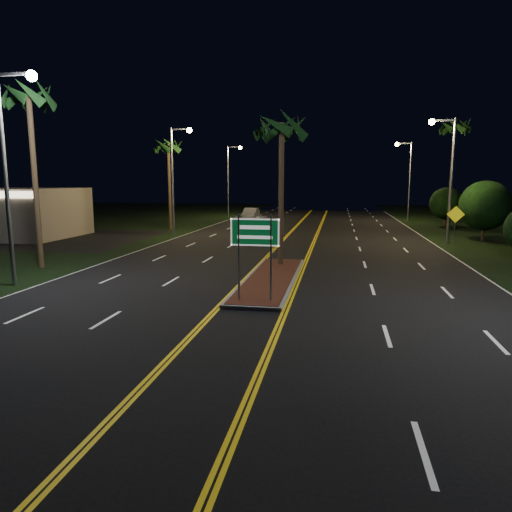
% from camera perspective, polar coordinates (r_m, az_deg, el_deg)
% --- Properties ---
extents(ground, '(120.00, 120.00, 0.00)m').
position_cam_1_polar(ground, '(14.49, -2.15, -8.90)').
color(ground, black).
rests_on(ground, ground).
extents(median_island, '(2.25, 10.25, 0.17)m').
position_cam_1_polar(median_island, '(21.13, 1.90, -2.85)').
color(median_island, gray).
rests_on(median_island, ground).
extents(highway_sign, '(1.80, 0.08, 3.20)m').
position_cam_1_polar(highway_sign, '(16.65, -0.15, 1.97)').
color(highway_sign, gray).
rests_on(highway_sign, ground).
extents(streetlight_left_near, '(1.91, 0.44, 9.00)m').
position_cam_1_polar(streetlight_left_near, '(22.14, -28.24, 11.14)').
color(streetlight_left_near, gray).
rests_on(streetlight_left_near, ground).
extents(streetlight_left_mid, '(1.91, 0.44, 9.00)m').
position_cam_1_polar(streetlight_left_mid, '(39.85, -9.91, 10.76)').
color(streetlight_left_mid, gray).
rests_on(streetlight_left_mid, ground).
extents(streetlight_left_far, '(1.91, 0.44, 9.00)m').
position_cam_1_polar(streetlight_left_far, '(59.04, -3.16, 10.35)').
color(streetlight_left_far, gray).
rests_on(streetlight_left_far, ground).
extents(streetlight_right_mid, '(1.91, 0.44, 9.00)m').
position_cam_1_polar(streetlight_right_mid, '(36.28, 22.74, 10.36)').
color(streetlight_right_mid, gray).
rests_on(streetlight_right_mid, ground).
extents(streetlight_right_far, '(1.91, 0.44, 9.00)m').
position_cam_1_polar(streetlight_right_far, '(55.99, 18.32, 9.97)').
color(streetlight_right_far, gray).
rests_on(streetlight_right_far, ground).
extents(palm_median, '(2.40, 2.40, 8.30)m').
position_cam_1_polar(palm_median, '(24.29, 3.23, 15.77)').
color(palm_median, '#382819').
rests_on(palm_median, ground).
extents(palm_left_near, '(2.40, 2.40, 9.80)m').
position_cam_1_polar(palm_left_near, '(26.77, -26.55, 17.27)').
color(palm_left_near, '#382819').
rests_on(palm_left_near, ground).
extents(palm_left_far, '(2.40, 2.40, 8.80)m').
position_cam_1_polar(palm_left_far, '(44.46, -10.90, 13.26)').
color(palm_left_far, '#382819').
rests_on(palm_left_far, ground).
extents(palm_right_far, '(2.40, 2.40, 10.30)m').
position_cam_1_polar(palm_right_far, '(44.79, 23.60, 14.44)').
color(palm_right_far, '#382819').
rests_on(palm_right_far, ground).
extents(shrub_mid, '(3.78, 3.78, 4.62)m').
position_cam_1_polar(shrub_mid, '(39.08, 26.72, 5.66)').
color(shrub_mid, '#382819').
rests_on(shrub_mid, ground).
extents(shrub_far, '(3.24, 3.24, 3.96)m').
position_cam_1_polar(shrub_far, '(50.67, 22.66, 6.09)').
color(shrub_far, '#382819').
rests_on(shrub_far, ground).
extents(car_near, '(2.45, 4.50, 1.43)m').
position_cam_1_polar(car_near, '(44.97, 0.56, 4.41)').
color(car_near, silver).
rests_on(car_near, ground).
extents(car_far, '(2.23, 5.10, 1.69)m').
position_cam_1_polar(car_far, '(54.34, -0.66, 5.39)').
color(car_far, silver).
rests_on(car_far, ground).
extents(warning_sign, '(1.14, 0.38, 2.83)m').
position_cam_1_polar(warning_sign, '(35.36, 23.65, 4.20)').
color(warning_sign, gray).
rests_on(warning_sign, ground).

